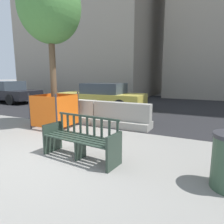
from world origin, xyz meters
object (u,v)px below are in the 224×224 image
Objects in this scene: street_bench at (81,140)px; jersey_barrier_centre at (122,117)px; jersey_barrier_left at (73,112)px; car_sedan_far at (7,92)px; street_tree at (50,7)px; construction_fence at (55,110)px; car_taxi_near at (102,96)px.

street_bench is 0.86× the size of jersey_barrier_centre.
car_sedan_far is (-7.45, 2.79, 0.34)m from jersey_barrier_left.
street_tree reaches higher than car_sedan_far.
car_sedan_far is (-9.52, 2.83, 0.34)m from jersey_barrier_centre.
street_bench is at bearing -38.37° from construction_fence.
car_sedan_far is (-7.48, 3.78, 0.09)m from construction_fence.
street_tree is at bearing -155.05° from jersey_barrier_centre.
construction_fence is (-2.04, -0.95, 0.25)m from jersey_barrier_centre.
jersey_barrier_left is 0.43× the size of car_taxi_near.
construction_fence is (0.00, 0.00, -3.20)m from street_tree.
street_bench is at bearing -50.33° from jersey_barrier_left.
car_taxi_near is 7.01m from car_sedan_far.
jersey_barrier_left is at bearing 129.67° from street_bench.
jersey_barrier_centre is at bearing 24.95° from construction_fence.
jersey_barrier_centre is at bearing 24.95° from street_tree.
construction_fence reaches higher than jersey_barrier_centre.
construction_fence is at bearing -155.05° from jersey_barrier_centre.
jersey_barrier_left is at bearing -20.53° from car_sedan_far.
street_tree is at bearing -88.49° from jersey_barrier_left.
construction_fence is (0.03, -0.99, 0.25)m from jersey_barrier_left.
construction_fence is at bearing -83.43° from car_taxi_near.
street_tree is (-2.31, 1.83, 3.40)m from street_bench.
jersey_barrier_left is 3.20m from car_taxi_near.
car_sedan_far is at bearing 153.18° from construction_fence.
street_tree reaches higher than jersey_barrier_centre.
jersey_barrier_centre is 1.70× the size of construction_fence.
street_tree is 1.09× the size of car_sedan_far.
car_sedan_far reaches higher than jersey_barrier_left.
jersey_barrier_centre is 0.41× the size of street_tree.
car_sedan_far is at bearing 150.18° from street_bench.
jersey_barrier_centre is at bearing 95.69° from street_bench.
street_tree is 1.07× the size of car_taxi_near.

